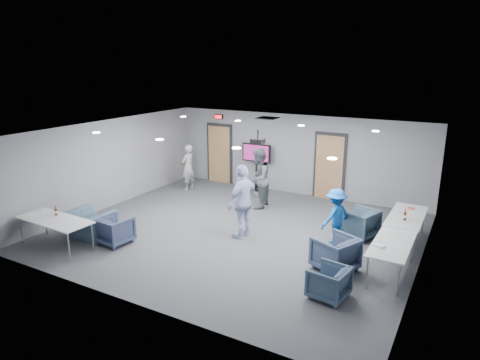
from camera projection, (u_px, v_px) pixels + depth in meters
The scene contains 29 objects.
floor at pixel (237, 232), 11.41m from camera, with size 9.00×9.00×0.00m, color #33363A.
ceiling at pixel (237, 131), 10.68m from camera, with size 9.00×9.00×0.00m, color silver.
wall_back at pixel (296, 155), 14.41m from camera, with size 9.00×0.02×2.70m, color gray.
wall_front at pixel (128, 237), 7.68m from camera, with size 9.00×0.02×2.70m, color gray.
wall_left at pixel (110, 164), 13.16m from camera, with size 0.02×8.00×2.70m, color gray.
wall_right at pixel (424, 212), 8.93m from camera, with size 0.02×8.00×2.70m, color gray.
door_left at pixel (220, 154), 15.86m from camera, with size 1.06×0.17×2.24m.
door_right at pixel (329, 167), 13.89m from camera, with size 1.06×0.17×2.24m.
exit_sign at pixel (219, 117), 15.47m from camera, with size 0.32×0.08×0.16m.
hvac_diffuser at pixel (268, 118), 13.28m from camera, with size 0.60×0.60×0.03m, color black.
downlights at pixel (237, 132), 10.69m from camera, with size 6.18×3.78×0.02m.
person_a at pixel (188, 167), 14.98m from camera, with size 0.58×0.38×1.60m, color #999C99.
person_b at pixel (258, 178), 13.06m from camera, with size 0.91×0.71×1.86m, color #545C65.
person_c at pixel (243, 201), 10.84m from camera, with size 1.13×0.47×1.92m, color silver.
person_d at pixel (335, 216), 10.57m from camera, with size 0.90×0.52×1.40m, color #1953A5.
chair_right_a at pixel (359, 223), 11.01m from camera, with size 0.79×0.82×0.74m, color #374D60.
chair_right_b at pixel (335, 253), 9.25m from camera, with size 0.81×0.84×0.76m, color #3C4A69.
chair_right_c at pixel (329, 282), 8.15m from camera, with size 0.68×0.70×0.64m, color #36485E.
chair_front_a at pixel (115, 230), 10.61m from camera, with size 0.74×0.76×0.69m, color #37405F.
chair_front_b at pixel (91, 224), 10.99m from camera, with size 1.07×0.94×0.70m, color #3B5166.
table_right_a at pixel (407, 217), 10.53m from camera, with size 0.80×1.91×0.73m.
table_right_b at pixel (392, 245), 8.93m from camera, with size 0.76×1.83×0.73m.
table_front_left at pixel (55, 221), 10.28m from camera, with size 2.01×0.91×0.73m.
bottle_front at pixel (56, 212), 10.50m from camera, with size 0.06×0.06×0.24m.
bottle_right at pixel (405, 216), 10.18m from camera, with size 0.07×0.07×0.28m.
snack_box at pixel (411, 208), 10.97m from camera, with size 0.16×0.11×0.04m, color #BE512F.
wrapper at pixel (379, 246), 8.73m from camera, with size 0.20×0.14×0.05m, color silver.
tv_stand at pixel (256, 164), 14.95m from camera, with size 1.07×0.51×1.63m.
projector at pixel (258, 141), 11.03m from camera, with size 0.34×0.32×0.35m.
Camera 1 is at (5.23, -9.24, 4.39)m, focal length 32.00 mm.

